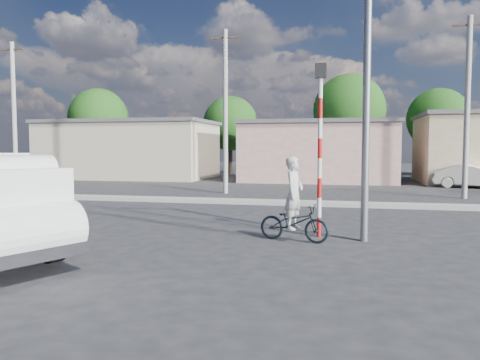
% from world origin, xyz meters
% --- Properties ---
extents(ground_plane, '(120.00, 120.00, 0.00)m').
position_xyz_m(ground_plane, '(0.00, 0.00, 0.00)').
color(ground_plane, '#252527').
rests_on(ground_plane, ground).
extents(median, '(40.00, 0.80, 0.16)m').
position_xyz_m(median, '(0.00, 8.00, 0.08)').
color(median, '#99968E').
rests_on(median, ground).
extents(bicycle, '(1.84, 1.02, 0.92)m').
position_xyz_m(bicycle, '(2.64, 0.80, 0.46)').
color(bicycle, black).
rests_on(bicycle, ground).
extents(cyclist, '(0.56, 0.72, 1.75)m').
position_xyz_m(cyclist, '(2.64, 0.80, 0.88)').
color(cyclist, silver).
rests_on(cyclist, ground).
extents(car_cream, '(4.16, 2.33, 1.30)m').
position_xyz_m(car_cream, '(10.69, 17.94, 0.65)').
color(car_cream, white).
rests_on(car_cream, ground).
extents(traffic_pole, '(0.28, 0.18, 4.36)m').
position_xyz_m(traffic_pole, '(3.20, 1.50, 2.59)').
color(traffic_pole, red).
rests_on(traffic_pole, ground).
extents(streetlight, '(2.34, 0.22, 9.00)m').
position_xyz_m(streetlight, '(4.14, 1.20, 4.96)').
color(streetlight, slate).
rests_on(streetlight, ground).
extents(building_row, '(37.80, 7.30, 4.44)m').
position_xyz_m(building_row, '(1.10, 22.00, 2.13)').
color(building_row, beige).
rests_on(building_row, ground).
extents(tree_row, '(43.62, 7.43, 8.42)m').
position_xyz_m(tree_row, '(3.76, 28.45, 4.99)').
color(tree_row, '#38281E').
rests_on(tree_row, ground).
extents(utility_poles, '(35.40, 0.24, 8.00)m').
position_xyz_m(utility_poles, '(3.25, 12.00, 4.07)').
color(utility_poles, '#99968E').
rests_on(utility_poles, ground).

